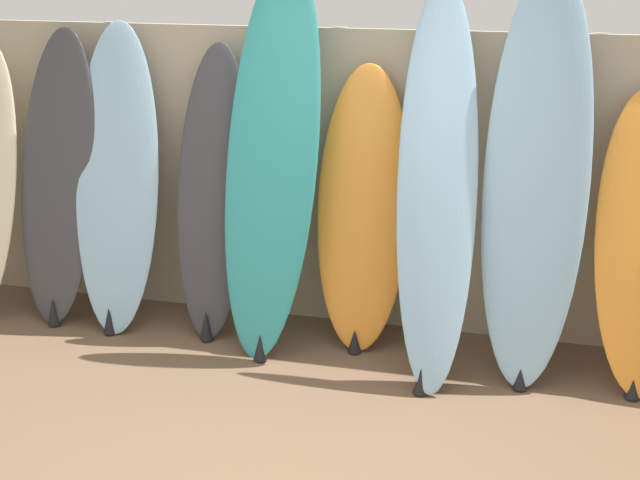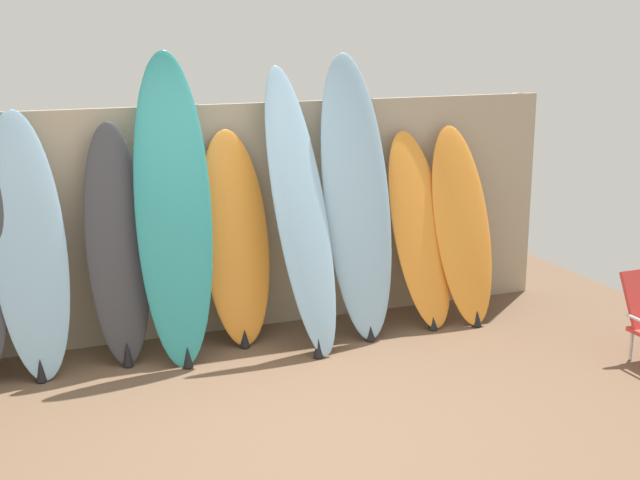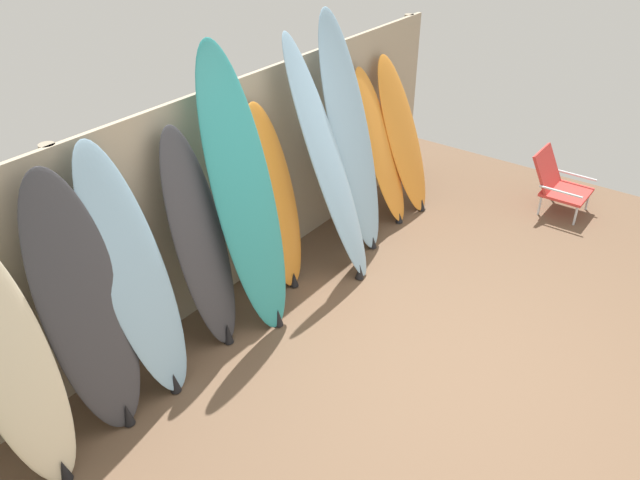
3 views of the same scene
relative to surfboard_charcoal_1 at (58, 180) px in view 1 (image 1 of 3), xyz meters
name	(u,v)px [view 1 (image 1 of 3)]	position (x,y,z in m)	size (l,w,h in m)	color
fence_back	(337,180)	(1.67, 0.37, 0.01)	(6.08, 0.11, 1.80)	tan
surfboard_charcoal_1	(58,180)	(0.00, 0.00, 0.00)	(0.58, 0.53, 1.79)	#38383D
surfboard_skyblue_2	(117,182)	(0.39, 0.00, 0.02)	(0.58, 0.60, 1.83)	#8CB7D6
surfboard_charcoal_3	(213,195)	(1.00, 0.02, -0.04)	(0.45, 0.47, 1.73)	#38383D
surfboard_teal_4	(272,161)	(1.39, -0.07, 0.22)	(0.61, 0.70, 2.22)	teal
surfboard_orange_5	(363,211)	(1.89, 0.08, -0.08)	(0.56, 0.49, 1.63)	orange
surfboard_skyblue_6	(437,187)	(2.33, -0.15, 0.15)	(0.53, 0.91, 2.10)	#8CB7D6
surfboard_skyblue_7	(536,179)	(2.83, -0.04, 0.20)	(0.55, 0.69, 2.19)	#8CB7D6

